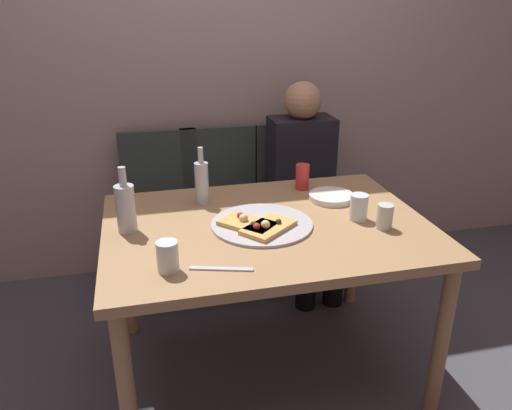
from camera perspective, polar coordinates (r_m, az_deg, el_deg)
ground_plane at (r=2.45m, az=1.12°, el=-17.82°), size 8.00×8.00×0.00m
back_wall at (r=3.00m, az=-4.42°, el=16.96°), size 6.00×0.10×2.60m
dining_table at (r=2.09m, az=1.25°, el=-4.09°), size 1.32×0.96×0.73m
pizza_tray at (r=2.03m, az=0.66°, el=-2.20°), size 0.41×0.41×0.01m
pizza_slice_last at (r=2.00m, az=-1.00°, el=-2.07°), size 0.25×0.25×0.05m
pizza_slice_extra at (r=1.97m, az=1.37°, el=-2.52°), size 0.25×0.24×0.05m
wine_bottle at (r=2.23m, az=-6.20°, el=2.62°), size 0.06×0.06×0.26m
beer_bottle at (r=2.01m, az=-14.62°, el=-0.25°), size 0.08×0.08×0.27m
tumbler_near at (r=1.71m, az=-10.03°, el=-5.81°), size 0.07×0.07×0.11m
tumbler_far at (r=2.06m, az=14.47°, el=-1.28°), size 0.06×0.06×0.10m
wine_glass at (r=2.11m, az=11.63°, el=-0.24°), size 0.07×0.07×0.11m
soda_can at (r=2.42m, az=5.30°, el=3.22°), size 0.07×0.07×0.12m
plate_stack at (r=2.32m, az=8.57°, el=0.93°), size 0.20×0.20×0.03m
table_knife at (r=1.72m, az=-3.97°, el=-7.26°), size 0.22×0.08×0.01m
chair_left at (r=2.89m, az=-10.59°, el=0.34°), size 0.44×0.44×0.90m
chair_middle at (r=2.93m, az=-3.79°, el=0.95°), size 0.44×0.44×0.90m
chair_right at (r=3.03m, az=4.62°, el=1.68°), size 0.44×0.44×0.90m
guest_in_sweater at (r=2.85m, az=5.63°, el=3.02°), size 0.36×0.56×1.17m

